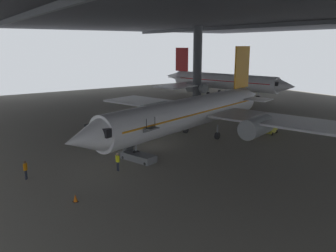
{
  "coord_description": "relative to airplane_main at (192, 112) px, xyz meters",
  "views": [
    {
      "loc": [
        31.96,
        -20.96,
        11.32
      ],
      "look_at": [
        0.7,
        -0.1,
        2.52
      ],
      "focal_mm": 37.03,
      "sensor_mm": 36.0,
      "label": 1
    }
  ],
  "objects": [
    {
      "name": "ground_plane",
      "position": [
        0.62,
        -4.29,
        -3.4
      ],
      "size": [
        110.0,
        110.0,
        0.0
      ],
      "primitive_type": "plane",
      "color": "gray"
    },
    {
      "name": "hangar_structure",
      "position": [
        0.53,
        9.48,
        12.36
      ],
      "size": [
        121.0,
        99.0,
        16.39
      ],
      "color": "#4C4F54",
      "rests_on": "ground_plane"
    },
    {
      "name": "airplane_main",
      "position": [
        0.0,
        0.0,
        0.0
      ],
      "size": [
        34.45,
        34.87,
        11.17
      ],
      "color": "white",
      "rests_on": "ground_plane"
    },
    {
      "name": "boarding_stairs",
      "position": [
        3.4,
        -9.28,
        -2.67
      ],
      "size": [
        4.37,
        2.54,
        4.6
      ],
      "color": "slate",
      "rests_on": "ground_plane"
    },
    {
      "name": "crew_worker_near_nose",
      "position": [
        2.39,
        -19.85,
        -2.45
      ],
      "size": [
        0.47,
        0.38,
        1.66
      ],
      "color": "#232838",
      "rests_on": "ground_plane"
    },
    {
      "name": "crew_worker_by_stairs",
      "position": [
        4.93,
        -12.36,
        -2.41
      ],
      "size": [
        0.55,
        0.26,
        1.72
      ],
      "color": "#232838",
      "rests_on": "ground_plane"
    },
    {
      "name": "airplane_distant",
      "position": [
        -26.32,
        28.66,
        -0.09
      ],
      "size": [
        33.27,
        32.78,
        10.68
      ],
      "color": "white",
      "rests_on": "ground_plane"
    },
    {
      "name": "traffic_cone_orange",
      "position": [
        9.09,
        -17.81,
        -3.1
      ],
      "size": [
        0.36,
        0.36,
        0.6
      ],
      "color": "black",
      "rests_on": "ground_plane"
    },
    {
      "name": "baggage_tug",
      "position": [
        3.45,
        10.33,
        -2.87
      ],
      "size": [
        1.91,
        2.48,
        0.9
      ],
      "color": "yellow",
      "rests_on": "ground_plane"
    }
  ]
}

